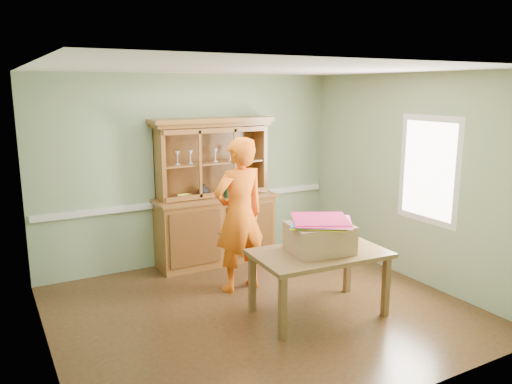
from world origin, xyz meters
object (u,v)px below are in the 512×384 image
dining_table (319,259)px  person (239,215)px  china_hutch (215,213)px  cardboard_box (319,238)px

dining_table → person: bearing=116.7°
china_hutch → person: 1.12m
china_hutch → dining_table: china_hutch is taller
dining_table → person: 1.19m
china_hutch → person: china_hutch is taller
china_hutch → dining_table: (0.29, -2.14, -0.09)m
dining_table → person: (-0.45, 1.06, 0.32)m
dining_table → cardboard_box: cardboard_box is taller
china_hutch → dining_table: bearing=-82.2°
china_hutch → cardboard_box: (0.30, -2.13, 0.15)m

